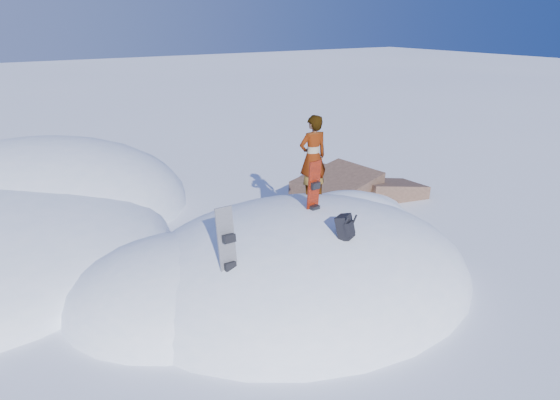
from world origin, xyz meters
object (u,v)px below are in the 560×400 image
person (313,157)px  backpack (346,227)px  snowboard_dark (228,255)px  snowboard_red (313,199)px

person → backpack: bearing=70.3°
snowboard_dark → person: (3.01, 1.86, 0.78)m
snowboard_red → person: size_ratio=0.87×
snowboard_red → person: bearing=45.5°
snowboard_red → backpack: bearing=-107.9°
snowboard_dark → backpack: (2.02, -0.46, 0.19)m
backpack → person: bearing=38.5°
backpack → person: 2.59m
snowboard_red → snowboard_dark: bearing=-170.7°
snowboard_dark → person: size_ratio=0.89×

